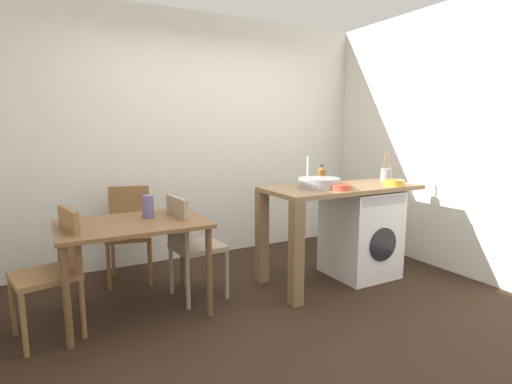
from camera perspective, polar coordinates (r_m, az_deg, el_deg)
name	(u,v)px	position (r m, az deg, el deg)	size (l,w,h in m)	color
ground_plane	(273,314)	(3.29, 2.48, -17.13)	(5.46, 5.46, 0.00)	black
wall_back	(194,138)	(4.55, -8.85, 7.65)	(4.60, 0.10, 2.70)	silver
wall_counter_side	(460,139)	(4.46, 27.27, 6.74)	(0.10, 3.80, 2.70)	silver
dining_table	(133,234)	(3.24, -17.33, -5.81)	(1.10, 0.76, 0.74)	brown
chair_person_seat	(56,265)	(3.15, -26.86, -9.40)	(0.48, 0.48, 0.90)	olive
chair_opposite	(190,242)	(3.43, -9.50, -7.04)	(0.43, 0.43, 0.90)	gray
chair_spare_by_wall	(130,228)	(4.03, -17.71, -4.93)	(0.49, 0.49, 0.90)	olive
kitchen_counter	(323,204)	(3.73, 9.63, -1.74)	(1.50, 0.68, 0.92)	olive
washing_machine	(360,233)	(4.10, 14.78, -5.68)	(0.60, 0.61, 0.86)	white
sink_basin	(319,183)	(3.67, 9.07, 1.31)	(0.38, 0.38, 0.09)	#9EA0A5
tap	(308,171)	(3.80, 7.46, 3.05)	(0.02, 0.02, 0.28)	#B2B2B7
bottle_tall_green	(322,175)	(3.96, 9.41, 2.43)	(0.08, 0.08, 0.19)	brown
mixing_bowl	(341,187)	(3.57, 12.07, 0.73)	(0.18, 0.18, 0.05)	#D84C38
utensil_crock	(386,174)	(4.30, 18.20, 2.42)	(0.11, 0.11, 0.30)	gray
colander	(394,182)	(3.99, 19.18, 1.32)	(0.20, 0.20, 0.06)	gold
vase	(148,207)	(3.33, -15.28, -2.03)	(0.09, 0.09, 0.18)	slate
scissors	(344,187)	(3.73, 12.59, 0.69)	(0.15, 0.06, 0.01)	#B2B2B7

